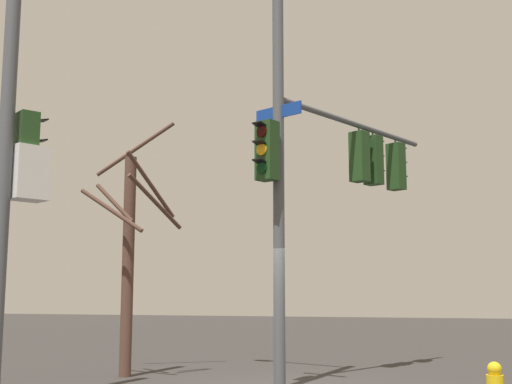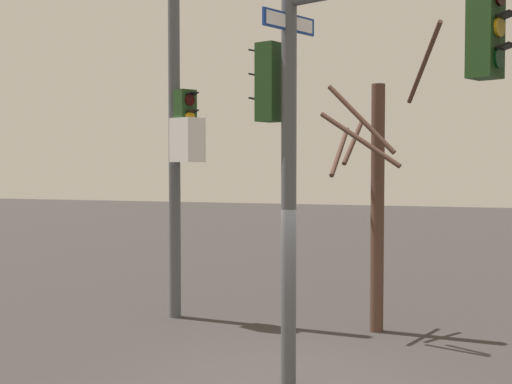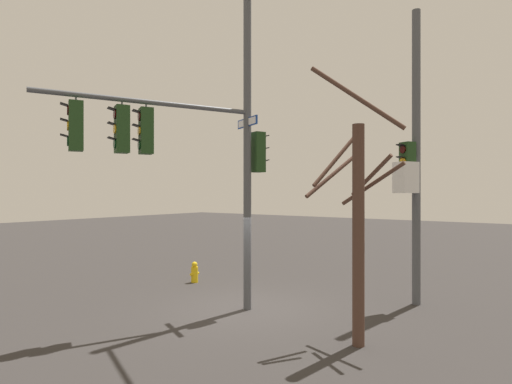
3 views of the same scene
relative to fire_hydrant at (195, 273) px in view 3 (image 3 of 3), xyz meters
name	(u,v)px [view 3 (image 3 of 3)]	position (x,y,z in m)	size (l,w,h in m)	color
ground_plane	(248,309)	(-1.59, -3.59, -0.34)	(80.00, 80.00, 0.00)	#312E2C
main_signal_pole_assembly	(202,126)	(-2.94, -3.17, 4.51)	(5.49, 4.86, 9.05)	#4C4F54
secondary_pole_assembly	(412,164)	(1.48, -7.06, 3.64)	(0.83, 0.67, 8.34)	#4C4F54
fire_hydrant	(195,273)	(0.00, 0.00, 0.00)	(0.38, 0.24, 0.73)	yellow
bare_tree_behind_pole	(357,220)	(-2.41, -7.10, 2.25)	(2.14, 2.15, 5.60)	#4E352A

